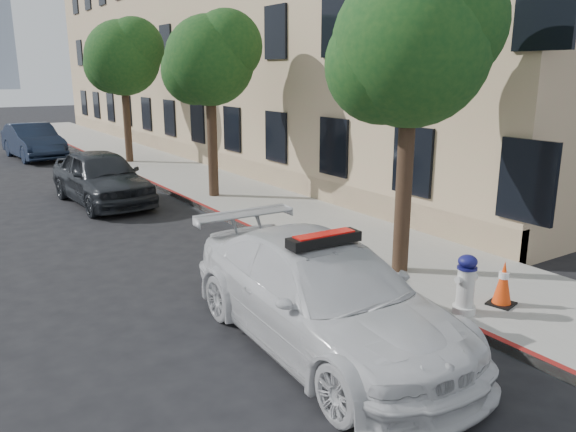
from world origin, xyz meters
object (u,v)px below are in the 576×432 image
(parked_car_mid, at_px, (101,177))
(fire_hydrant, at_px, (466,285))
(parked_car_far, at_px, (33,141))
(traffic_cone, at_px, (503,283))
(police_car, at_px, (323,295))

(parked_car_mid, xyz_separation_m, fire_hydrant, (2.42, -11.41, -0.19))
(parked_car_far, bearing_deg, traffic_cone, -86.82)
(fire_hydrant, relative_size, traffic_cone, 1.28)
(parked_car_mid, xyz_separation_m, traffic_cone, (3.19, -11.54, -0.28))
(parked_car_far, distance_m, traffic_cone, 22.43)
(parked_car_far, xyz_separation_m, traffic_cone, (3.25, -22.19, -0.27))
(police_car, height_order, parked_car_far, police_car)
(parked_car_far, bearing_deg, police_car, -94.73)
(fire_hydrant, bearing_deg, parked_car_far, 102.02)
(police_car, distance_m, traffic_cone, 3.19)
(police_car, xyz_separation_m, fire_hydrant, (2.33, -0.61, -0.15))
(parked_car_far, height_order, fire_hydrant, parked_car_far)
(parked_car_mid, relative_size, parked_car_far, 0.99)
(police_car, relative_size, parked_car_far, 1.12)
(parked_car_mid, height_order, parked_car_far, parked_car_mid)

